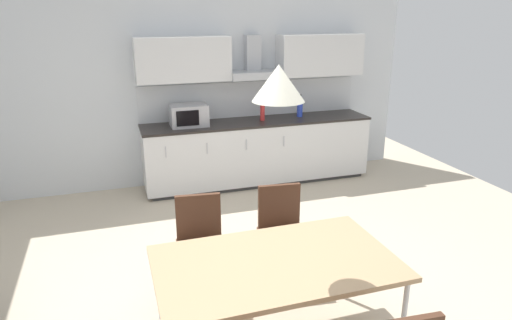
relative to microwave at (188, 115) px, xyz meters
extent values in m
cube|color=beige|center=(0.00, -2.68, -1.04)|extent=(8.08, 8.99, 0.02)
cube|color=silver|center=(0.00, 0.37, 0.29)|extent=(6.46, 0.10, 2.63)
cube|color=#333333|center=(0.95, 0.00, -1.00)|extent=(3.02, 0.58, 0.05)
cube|color=silver|center=(0.95, 0.00, -0.57)|extent=(3.15, 0.63, 0.81)
cube|color=#282321|center=(0.95, 0.00, -0.16)|extent=(3.17, 0.65, 0.03)
cube|color=silver|center=(-0.36, -0.32, -0.37)|extent=(0.01, 0.01, 0.14)
cube|color=silver|center=(0.17, -0.32, -0.37)|extent=(0.01, 0.01, 0.14)
cube|color=silver|center=(0.69, -0.32, -0.37)|extent=(0.01, 0.01, 0.14)
cube|color=silver|center=(1.21, -0.32, -0.37)|extent=(0.01, 0.01, 0.14)
cube|color=silver|center=(0.95, 0.30, 0.11)|extent=(3.15, 0.02, 0.49)
cube|color=silver|center=(-0.01, 0.15, 0.70)|extent=(1.21, 0.34, 0.57)
cube|color=silver|center=(1.92, 0.15, 0.70)|extent=(1.21, 0.34, 0.57)
cube|color=#B7BABF|center=(0.95, 0.13, 0.47)|extent=(0.72, 0.40, 0.10)
cube|color=#B7BABF|center=(0.95, 0.24, 0.73)|extent=(0.20, 0.16, 0.52)
cube|color=#ADADB2|center=(0.00, 0.00, 0.00)|extent=(0.48, 0.34, 0.28)
cube|color=black|center=(-0.04, -0.17, 0.00)|extent=(0.29, 0.01, 0.20)
cylinder|color=red|center=(1.02, 0.00, -0.02)|extent=(0.06, 0.06, 0.24)
cylinder|color=black|center=(1.02, 0.00, 0.12)|extent=(0.03, 0.03, 0.05)
cylinder|color=blue|center=(1.60, 0.05, -0.01)|extent=(0.08, 0.08, 0.26)
cylinder|color=black|center=(1.60, 0.05, 0.15)|extent=(0.03, 0.03, 0.06)
cube|color=tan|center=(0.00, -3.27, -0.32)|extent=(1.63, 0.96, 0.04)
cylinder|color=silver|center=(-0.75, -2.85, -0.68)|extent=(0.04, 0.04, 0.69)
cylinder|color=silver|center=(0.76, -2.85, -0.68)|extent=(0.04, 0.04, 0.69)
cube|color=#4C2D1E|center=(0.37, -2.49, -0.58)|extent=(0.44, 0.44, 0.04)
cube|color=#4C2D1E|center=(0.39, -2.31, -0.36)|extent=(0.38, 0.08, 0.40)
cylinder|color=silver|center=(0.52, -2.67, -0.81)|extent=(0.02, 0.02, 0.43)
cylinder|color=silver|center=(0.18, -2.64, -0.81)|extent=(0.02, 0.02, 0.43)
cylinder|color=silver|center=(0.56, -2.34, -0.81)|extent=(0.02, 0.02, 0.43)
cylinder|color=silver|center=(0.22, -2.30, -0.81)|extent=(0.02, 0.02, 0.43)
cube|color=#4C2D1E|center=(-0.36, -2.49, -0.58)|extent=(0.44, 0.44, 0.04)
cube|color=#4C2D1E|center=(-0.34, -2.31, -0.36)|extent=(0.38, 0.08, 0.40)
cylinder|color=silver|center=(-0.21, -2.68, -0.81)|extent=(0.02, 0.02, 0.43)
cylinder|color=silver|center=(-0.55, -2.64, -0.81)|extent=(0.02, 0.02, 0.43)
cylinder|color=silver|center=(-0.17, -2.34, -0.81)|extent=(0.02, 0.02, 0.43)
cylinder|color=silver|center=(-0.51, -2.30, -0.81)|extent=(0.02, 0.02, 0.43)
cone|color=silver|center=(0.00, -3.27, 0.89)|extent=(0.32, 0.32, 0.22)
camera|label=1|loc=(-0.96, -5.80, 1.31)|focal=32.00mm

